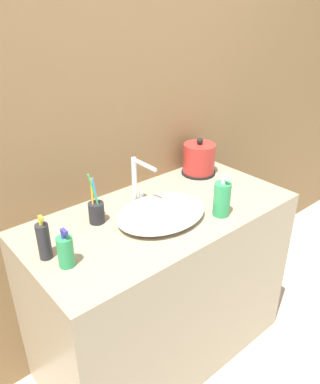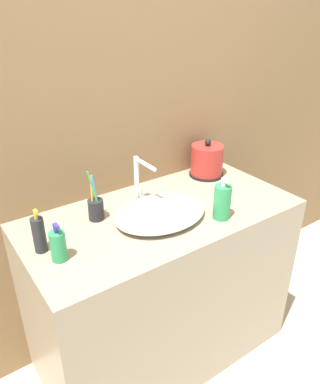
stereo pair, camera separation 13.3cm
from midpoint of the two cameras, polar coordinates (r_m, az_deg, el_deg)
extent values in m
cube|color=olive|center=(1.68, -9.31, 15.31)|extent=(6.00, 0.04, 2.60)
cube|color=gray|center=(1.85, -1.86, -14.22)|extent=(1.20, 0.59, 0.83)
ellipsoid|color=silver|center=(1.55, -2.27, -3.23)|extent=(0.40, 0.31, 0.06)
cylinder|color=silver|center=(1.64, -6.26, 1.66)|extent=(0.02, 0.02, 0.22)
cylinder|color=silver|center=(1.54, -4.91, 4.12)|extent=(0.02, 0.14, 0.02)
cylinder|color=silver|center=(1.70, -5.15, -0.70)|extent=(0.02, 0.02, 0.04)
cylinder|color=black|center=(1.97, 3.92, 2.97)|extent=(0.18, 0.18, 0.01)
cylinder|color=#B22D28|center=(1.94, 3.99, 4.99)|extent=(0.16, 0.16, 0.16)
sphere|color=black|center=(1.90, 4.09, 7.70)|extent=(0.03, 0.03, 0.03)
cylinder|color=#232328|center=(1.55, -12.10, -3.16)|extent=(0.06, 0.06, 0.09)
cylinder|color=green|center=(1.50, -12.41, -0.55)|extent=(0.04, 0.03, 0.19)
cylinder|color=yellow|center=(1.52, -12.78, -0.90)|extent=(0.02, 0.03, 0.16)
cylinder|color=#338CE0|center=(1.50, -12.23, -0.82)|extent=(0.02, 0.01, 0.17)
cylinder|color=#2D9956|center=(1.56, 7.02, -1.16)|extent=(0.07, 0.07, 0.15)
cylinder|color=white|center=(1.52, 7.20, 1.68)|extent=(0.02, 0.02, 0.02)
cube|color=white|center=(1.51, 7.58, 2.15)|extent=(0.02, 0.04, 0.01)
cylinder|color=#28282D|center=(1.38, -19.97, -7.17)|extent=(0.05, 0.05, 0.14)
cylinder|color=gold|center=(1.34, -20.51, -4.33)|extent=(0.01, 0.01, 0.02)
cube|color=gold|center=(1.33, -20.50, -3.81)|extent=(0.01, 0.03, 0.01)
cylinder|color=#2D9956|center=(1.33, -17.03, -8.78)|extent=(0.06, 0.06, 0.11)
cylinder|color=#333399|center=(1.29, -17.44, -6.32)|extent=(0.02, 0.02, 0.02)
cube|color=#333399|center=(1.27, -17.36, -5.84)|extent=(0.01, 0.03, 0.01)
camera|label=1|loc=(0.07, -92.46, -1.26)|focal=35.00mm
camera|label=2|loc=(0.07, 87.54, 1.26)|focal=35.00mm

